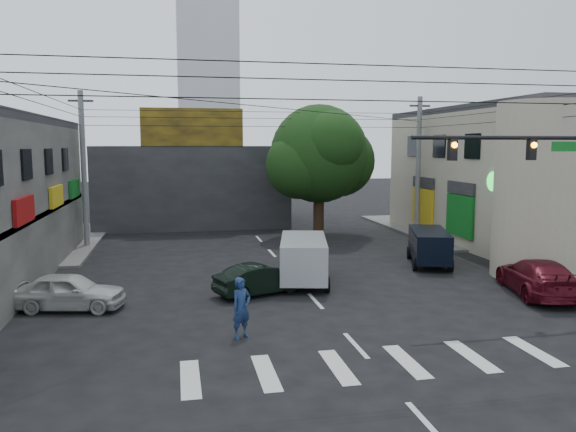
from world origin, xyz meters
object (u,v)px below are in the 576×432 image
object	(u,v)px
silver_minivan	(303,261)
traffic_officer	(241,308)
street_tree	(319,154)
dark_sedan	(261,279)
traffic_gantry	(551,180)
utility_pole_far_left	(84,170)
maroon_sedan	(537,277)
utility_pole_far_right	(418,167)
white_compact	(69,291)
navy_van	(429,248)

from	to	relation	value
silver_minivan	traffic_officer	distance (m)	7.41
street_tree	dark_sedan	bearing A→B (deg)	-113.66
traffic_gantry	traffic_officer	distance (m)	11.80
utility_pole_far_left	dark_sedan	bearing A→B (deg)	-55.74
maroon_sedan	silver_minivan	distance (m)	9.65
street_tree	silver_minivan	bearing A→B (deg)	-107.52
utility_pole_far_left	utility_pole_far_right	world-z (taller)	same
maroon_sedan	traffic_officer	bearing A→B (deg)	26.87
white_compact	navy_van	world-z (taller)	navy_van
dark_sedan	traffic_officer	bearing A→B (deg)	144.61
traffic_officer	maroon_sedan	bearing A→B (deg)	-20.61
street_tree	utility_pole_far_left	distance (m)	14.56
utility_pole_far_right	navy_van	size ratio (longest dim) A/B	1.95
utility_pole_far_left	silver_minivan	xyz separation A→B (m)	(10.69, -11.06, -3.60)
utility_pole_far_left	navy_van	distance (m)	20.13
white_compact	traffic_officer	size ratio (longest dim) A/B	2.21
maroon_sedan	street_tree	bearing A→B (deg)	-57.85
utility_pole_far_right	navy_van	bearing A→B (deg)	-110.31
street_tree	maroon_sedan	world-z (taller)	street_tree
traffic_gantry	silver_minivan	distance (m)	10.41
dark_sedan	silver_minivan	distance (m)	2.64
traffic_gantry	utility_pole_far_right	bearing A→B (deg)	81.06
street_tree	navy_van	distance (m)	11.13
utility_pole_far_right	white_compact	bearing A→B (deg)	-146.03
utility_pole_far_left	utility_pole_far_right	distance (m)	21.00
traffic_gantry	dark_sedan	bearing A→B (deg)	155.55
street_tree	silver_minivan	world-z (taller)	street_tree
traffic_gantry	maroon_sedan	size ratio (longest dim) A/B	1.32
utility_pole_far_right	utility_pole_far_left	bearing A→B (deg)	180.00
street_tree	utility_pole_far_left	bearing A→B (deg)	-176.05
navy_van	traffic_officer	size ratio (longest dim) A/B	2.43
street_tree	navy_van	size ratio (longest dim) A/B	1.84
utility_pole_far_left	silver_minivan	bearing A→B (deg)	-45.96
street_tree	white_compact	distance (m)	20.03
maroon_sedan	navy_van	distance (m)	6.53
white_compact	silver_minivan	bearing A→B (deg)	-65.36
white_compact	navy_van	bearing A→B (deg)	-62.79
utility_pole_far_left	utility_pole_far_right	bearing A→B (deg)	0.00
utility_pole_far_left	navy_van	xyz separation A→B (m)	(17.82, -8.58, -3.72)
utility_pole_far_right	dark_sedan	size ratio (longest dim) A/B	2.28
dark_sedan	maroon_sedan	distance (m)	11.24
street_tree	silver_minivan	distance (m)	13.41
traffic_gantry	maroon_sedan	xyz separation A→B (m)	(1.23, 2.13, -4.09)
silver_minivan	street_tree	bearing A→B (deg)	-5.14
silver_minivan	navy_van	world-z (taller)	silver_minivan
traffic_officer	white_compact	bearing A→B (deg)	110.80
traffic_gantry	dark_sedan	size ratio (longest dim) A/B	1.79
white_compact	traffic_officer	bearing A→B (deg)	-114.84
utility_pole_far_right	silver_minivan	world-z (taller)	utility_pole_far_right
navy_van	silver_minivan	bearing A→B (deg)	127.34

